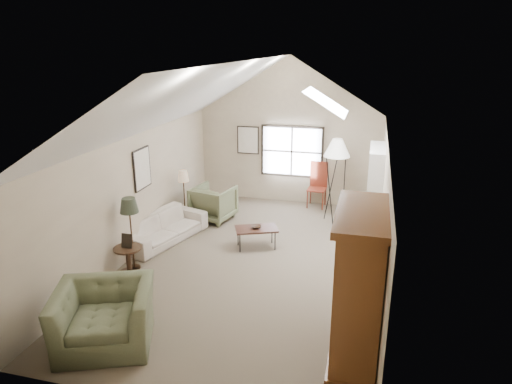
% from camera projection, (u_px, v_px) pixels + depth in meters
% --- Properties ---
extents(room_shell, '(5.01, 8.01, 4.00)m').
position_uv_depth(room_shell, '(251.00, 105.00, 8.33)').
color(room_shell, brown).
rests_on(room_shell, ground).
extents(window, '(1.72, 0.08, 1.42)m').
position_uv_depth(window, '(292.00, 151.00, 12.50)').
color(window, black).
rests_on(window, room_shell).
extents(skylight, '(0.80, 1.20, 0.52)m').
position_uv_depth(skylight, '(327.00, 101.00, 8.85)').
color(skylight, white).
rests_on(skylight, room_shell).
extents(wall_art, '(1.97, 3.71, 0.88)m').
position_uv_depth(wall_art, '(197.00, 154.00, 11.03)').
color(wall_art, black).
rests_on(wall_art, room_shell).
extents(armoire, '(0.60, 1.50, 2.20)m').
position_uv_depth(armoire, '(359.00, 286.00, 6.27)').
color(armoire, brown).
rests_on(armoire, ground).
extents(tv_alcove, '(0.32, 1.30, 2.10)m').
position_uv_depth(tv_alcove, '(374.00, 195.00, 9.89)').
color(tv_alcove, white).
rests_on(tv_alcove, ground).
extents(media_console, '(0.34, 1.18, 0.60)m').
position_uv_depth(media_console, '(370.00, 231.00, 10.16)').
color(media_console, '#382316').
rests_on(media_console, ground).
extents(tv_panel, '(0.05, 0.90, 0.55)m').
position_uv_depth(tv_panel, '(372.00, 205.00, 9.97)').
color(tv_panel, black).
rests_on(tv_panel, media_console).
extents(sofa, '(1.43, 2.31, 0.63)m').
position_uv_depth(sofa, '(164.00, 227.00, 10.31)').
color(sofa, beige).
rests_on(sofa, ground).
extents(armchair_near, '(1.72, 1.63, 0.90)m').
position_uv_depth(armchair_near, '(105.00, 317.00, 6.71)').
color(armchair_near, '#636D4C').
rests_on(armchair_near, ground).
extents(armchair_far, '(1.12, 1.14, 0.88)m').
position_uv_depth(armchair_far, '(213.00, 203.00, 11.51)').
color(armchair_far, '#646F4D').
rests_on(armchair_far, ground).
extents(coffee_table, '(1.03, 0.82, 0.46)m').
position_uv_depth(coffee_table, '(256.00, 238.00, 9.96)').
color(coffee_table, '#3C2118').
rests_on(coffee_table, ground).
extents(bowl, '(0.28, 0.28, 0.05)m').
position_uv_depth(bowl, '(256.00, 227.00, 9.88)').
color(bowl, '#392217').
rests_on(bowl, coffee_table).
extents(side_table, '(0.67, 0.67, 0.54)m').
position_uv_depth(side_table, '(129.00, 260.00, 8.85)').
color(side_table, '#3B2518').
rests_on(side_table, ground).
extents(side_chair, '(0.51, 0.51, 1.23)m').
position_uv_depth(side_chair, '(317.00, 185.00, 12.34)').
color(side_chair, maroon).
rests_on(side_chair, ground).
extents(tripod_lamp, '(0.78, 0.78, 2.16)m').
position_uv_depth(tripod_lamp, '(335.00, 181.00, 11.13)').
color(tripod_lamp, white).
rests_on(tripod_lamp, ground).
extents(dark_lamp, '(0.45, 0.45, 1.51)m').
position_uv_depth(dark_lamp, '(131.00, 233.00, 8.88)').
color(dark_lamp, black).
rests_on(dark_lamp, ground).
extents(tan_lamp, '(0.34, 0.34, 1.35)m').
position_uv_depth(tan_lamp, '(184.00, 196.00, 11.30)').
color(tan_lamp, tan).
rests_on(tan_lamp, ground).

